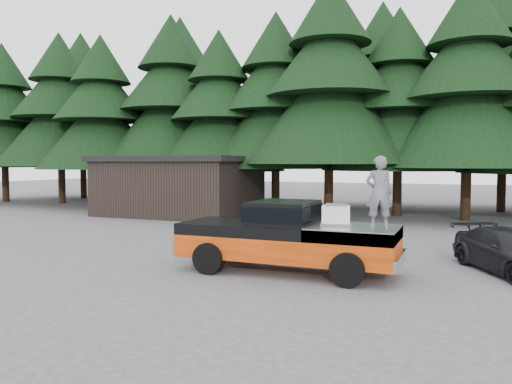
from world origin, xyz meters
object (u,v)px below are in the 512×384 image
at_px(pickup_truck, 287,248).
at_px(parked_car, 511,252).
at_px(man_on_bed, 379,192).
at_px(air_compressor, 336,216).
at_px(utility_building, 180,185).

height_order(pickup_truck, parked_car, pickup_truck).
bearing_deg(man_on_bed, air_compressor, -31.19).
height_order(man_on_bed, utility_building, utility_building).
xyz_separation_m(man_on_bed, utility_building, (-12.93, 12.13, -0.56)).
xyz_separation_m(air_compressor, utility_building, (-11.80, 11.82, 0.09)).
distance_m(pickup_truck, parked_car, 5.96).
bearing_deg(parked_car, man_on_bed, -170.81).
height_order(pickup_truck, utility_building, utility_building).
bearing_deg(pickup_truck, parked_car, 21.23).
relative_size(pickup_truck, man_on_bed, 3.36).
bearing_deg(pickup_truck, air_compressor, 4.27).
xyz_separation_m(pickup_truck, utility_building, (-10.49, 11.92, 1.00)).
bearing_deg(utility_building, air_compressor, -45.06).
bearing_deg(man_on_bed, parked_car, -158.46).
distance_m(air_compressor, man_on_bed, 1.35).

